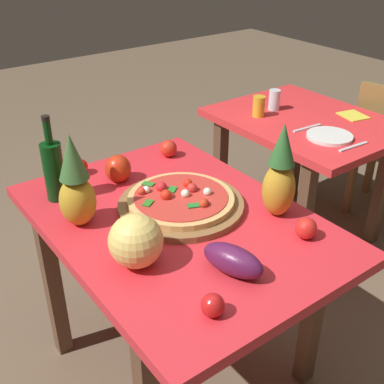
# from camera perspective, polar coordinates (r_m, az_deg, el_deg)

# --- Properties ---
(ground_plane) EXTENTS (10.00, 10.00, 0.00)m
(ground_plane) POSITION_cam_1_polar(r_m,az_deg,el_deg) (2.20, -1.46, -19.25)
(ground_plane) COLOR brown
(display_table) EXTENTS (1.16, 0.83, 0.73)m
(display_table) POSITION_cam_1_polar(r_m,az_deg,el_deg) (1.77, -1.72, -5.62)
(display_table) COLOR brown
(display_table) RESTS_ON ground_plane
(background_table) EXTENTS (0.94, 0.73, 0.73)m
(background_table) POSITION_cam_1_polar(r_m,az_deg,el_deg) (2.69, 13.03, 6.07)
(background_table) COLOR brown
(background_table) RESTS_ON ground_plane
(pizza_board) EXTENTS (0.46, 0.46, 0.02)m
(pizza_board) POSITION_cam_1_polar(r_m,az_deg,el_deg) (1.77, -1.30, -1.53)
(pizza_board) COLOR brown
(pizza_board) RESTS_ON display_table
(pizza) EXTENTS (0.39, 0.39, 0.06)m
(pizza) POSITION_cam_1_polar(r_m,az_deg,el_deg) (1.76, -1.35, -0.75)
(pizza) COLOR tan
(pizza) RESTS_ON pizza_board
(wine_bottle) EXTENTS (0.08, 0.08, 0.33)m
(wine_bottle) POSITION_cam_1_polar(r_m,az_deg,el_deg) (1.85, -15.93, 2.57)
(wine_bottle) COLOR #09340F
(wine_bottle) RESTS_ON display_table
(pineapple_left) EXTENTS (0.12, 0.12, 0.33)m
(pineapple_left) POSITION_cam_1_polar(r_m,az_deg,el_deg) (1.66, -13.49, 0.74)
(pineapple_left) COLOR gold
(pineapple_left) RESTS_ON display_table
(pineapple_right) EXTENTS (0.11, 0.11, 0.34)m
(pineapple_right) POSITION_cam_1_polar(r_m,az_deg,el_deg) (1.69, 10.28, 1.91)
(pineapple_right) COLOR gold
(pineapple_right) RESTS_ON display_table
(melon) EXTENTS (0.17, 0.17, 0.17)m
(melon) POSITION_cam_1_polar(r_m,az_deg,el_deg) (1.47, -6.60, -5.73)
(melon) COLOR #EBCC69
(melon) RESTS_ON display_table
(bell_pepper) EXTENTS (0.10, 0.10, 0.11)m
(bell_pepper) POSITION_cam_1_polar(r_m,az_deg,el_deg) (1.96, -8.67, 2.71)
(bell_pepper) COLOR red
(bell_pepper) RESTS_ON display_table
(eggplant) EXTENTS (0.22, 0.15, 0.09)m
(eggplant) POSITION_cam_1_polar(r_m,az_deg,el_deg) (1.45, 4.81, -7.97)
(eggplant) COLOR #511841
(eggplant) RESTS_ON display_table
(tomato_by_bottle) EXTENTS (0.08, 0.08, 0.08)m
(tomato_by_bottle) POSITION_cam_1_polar(r_m,az_deg,el_deg) (2.15, -2.78, 5.13)
(tomato_by_bottle) COLOR red
(tomato_by_bottle) RESTS_ON display_table
(tomato_at_corner) EXTENTS (0.07, 0.07, 0.07)m
(tomato_at_corner) POSITION_cam_1_polar(r_m,az_deg,el_deg) (1.32, 2.44, -13.13)
(tomato_at_corner) COLOR red
(tomato_at_corner) RESTS_ON display_table
(tomato_beside_pepper) EXTENTS (0.07, 0.07, 0.07)m
(tomato_beside_pepper) POSITION_cam_1_polar(r_m,az_deg,el_deg) (2.05, -13.02, 2.92)
(tomato_beside_pepper) COLOR red
(tomato_beside_pepper) RESTS_ON display_table
(tomato_near_board) EXTENTS (0.07, 0.07, 0.07)m
(tomato_near_board) POSITION_cam_1_polar(r_m,az_deg,el_deg) (1.64, 13.23, -4.16)
(tomato_near_board) COLOR red
(tomato_near_board) RESTS_ON display_table
(drinking_glass_juice) EXTENTS (0.07, 0.07, 0.11)m
(drinking_glass_juice) POSITION_cam_1_polar(r_m,az_deg,el_deg) (2.62, 7.85, 9.92)
(drinking_glass_juice) COLOR gold
(drinking_glass_juice) RESTS_ON background_table
(drinking_glass_water) EXTENTS (0.06, 0.06, 0.11)m
(drinking_glass_water) POSITION_cam_1_polar(r_m,az_deg,el_deg) (2.72, 9.63, 10.60)
(drinking_glass_water) COLOR silver
(drinking_glass_water) RESTS_ON background_table
(dinner_plate) EXTENTS (0.22, 0.22, 0.02)m
(dinner_plate) POSITION_cam_1_polar(r_m,az_deg,el_deg) (2.43, 15.84, 6.32)
(dinner_plate) COLOR white
(dinner_plate) RESTS_ON background_table
(fork_utensil) EXTENTS (0.03, 0.18, 0.01)m
(fork_utensil) POSITION_cam_1_polar(r_m,az_deg,el_deg) (2.52, 13.37, 7.32)
(fork_utensil) COLOR silver
(fork_utensil) RESTS_ON background_table
(knife_utensil) EXTENTS (0.03, 0.18, 0.01)m
(knife_utensil) POSITION_cam_1_polar(r_m,az_deg,el_deg) (2.36, 18.42, 5.07)
(knife_utensil) COLOR silver
(knife_utensil) RESTS_ON background_table
(napkin_folded) EXTENTS (0.16, 0.15, 0.01)m
(napkin_folded) POSITION_cam_1_polar(r_m,az_deg,el_deg) (2.75, 18.38, 8.50)
(napkin_folded) COLOR yellow
(napkin_folded) RESTS_ON background_table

